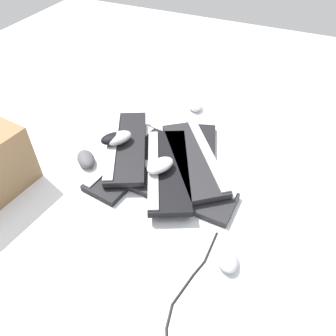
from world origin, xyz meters
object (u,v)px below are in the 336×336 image
at_px(mouse_4, 135,127).
at_px(mouse_0, 195,105).
at_px(mouse_3, 119,138).
at_px(mouse_6, 86,159).
at_px(keyboard_5, 194,158).
at_px(mouse_1, 114,139).
at_px(keyboard_0, 132,161).
at_px(keyboard_4, 126,146).
at_px(keyboard_2, 195,158).
at_px(mouse_5, 226,257).
at_px(keyboard_1, 176,189).
at_px(mouse_2, 160,165).
at_px(keyboard_3, 167,169).

bearing_deg(mouse_4, mouse_0, -104.61).
relative_size(mouse_3, mouse_6, 1.00).
distance_m(mouse_4, mouse_6, 0.28).
xyz_separation_m(keyboard_5, mouse_1, (0.32, 0.06, 0.04)).
bearing_deg(keyboard_0, mouse_6, 22.20).
distance_m(mouse_3, mouse_4, 0.17).
bearing_deg(mouse_3, keyboard_4, 128.12).
bearing_deg(keyboard_5, mouse_0, -69.74).
distance_m(keyboard_2, mouse_3, 0.32).
height_order(keyboard_0, mouse_3, mouse_3).
bearing_deg(mouse_4, mouse_6, 90.52).
height_order(mouse_3, mouse_6, mouse_3).
bearing_deg(keyboard_0, mouse_4, -65.26).
xyz_separation_m(mouse_3, mouse_5, (-0.54, 0.31, -0.06)).
height_order(keyboard_5, mouse_0, keyboard_5).
bearing_deg(mouse_4, mouse_1, 107.71).
height_order(mouse_3, mouse_4, mouse_3).
relative_size(keyboard_4, mouse_3, 4.19).
distance_m(keyboard_4, mouse_6, 0.17).
distance_m(keyboard_1, keyboard_4, 0.29).
bearing_deg(mouse_2, keyboard_3, 178.13).
relative_size(keyboard_5, mouse_1, 4.00).
bearing_deg(keyboard_2, keyboard_3, 63.50).
relative_size(keyboard_0, keyboard_5, 1.04).
relative_size(keyboard_1, mouse_2, 4.06).
relative_size(keyboard_2, keyboard_4, 1.01).
xyz_separation_m(keyboard_5, mouse_5, (-0.24, 0.35, -0.02)).
relative_size(keyboard_1, mouse_5, 4.06).
xyz_separation_m(keyboard_5, mouse_6, (0.40, 0.16, -0.02)).
height_order(keyboard_2, mouse_2, mouse_2).
height_order(keyboard_0, mouse_5, mouse_5).
relative_size(keyboard_3, mouse_4, 4.19).
relative_size(keyboard_2, mouse_4, 4.22).
height_order(keyboard_2, keyboard_5, keyboard_5).
bearing_deg(keyboard_4, keyboard_0, 139.45).
xyz_separation_m(keyboard_1, keyboard_3, (0.06, -0.05, 0.03)).
height_order(mouse_0, mouse_3, mouse_3).
distance_m(keyboard_5, mouse_4, 0.34).
bearing_deg(keyboard_5, keyboard_2, -78.58).
height_order(mouse_3, mouse_5, mouse_3).
relative_size(mouse_0, mouse_1, 1.00).
bearing_deg(keyboard_1, keyboard_3, -42.39).
xyz_separation_m(keyboard_2, mouse_0, (0.14, -0.36, 0.01)).
height_order(keyboard_3, keyboard_5, same).
bearing_deg(mouse_5, mouse_4, -161.37).
bearing_deg(mouse_3, keyboard_5, 127.02).
distance_m(keyboard_2, mouse_0, 0.38).
xyz_separation_m(keyboard_2, keyboard_4, (0.27, 0.08, 0.03)).
bearing_deg(keyboard_1, mouse_1, -16.78).
relative_size(mouse_1, mouse_3, 1.00).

